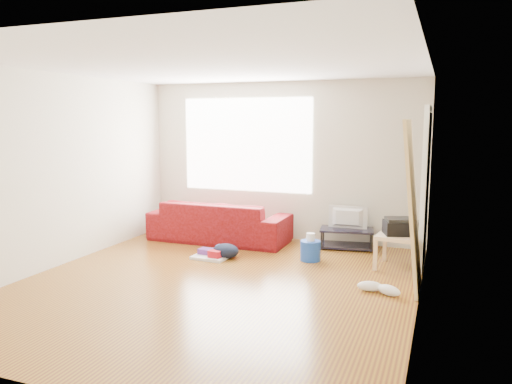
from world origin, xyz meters
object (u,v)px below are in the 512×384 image
at_px(sofa, 220,241).
at_px(side_table, 400,240).
at_px(backpack, 226,258).
at_px(bucket, 310,260).
at_px(tv_stand, 347,238).
at_px(cleaning_tray, 212,254).

bearing_deg(sofa, side_table, 169.28).
relative_size(sofa, backpack, 5.94).
distance_m(sofa, backpack, 1.02).
height_order(sofa, bucket, sofa).
relative_size(tv_stand, bucket, 3.06).
height_order(tv_stand, backpack, tv_stand).
bearing_deg(backpack, bucket, 13.43).
xyz_separation_m(sofa, side_table, (2.80, -0.53, 0.38)).
bearing_deg(sofa, tv_stand, -172.19).
bearing_deg(side_table, sofa, 169.28).
relative_size(tv_stand, backpack, 2.27).
height_order(bucket, cleaning_tray, cleaning_tray).
bearing_deg(sofa, cleaning_tray, 109.09).
relative_size(cleaning_tray, backpack, 1.34).
xyz_separation_m(sofa, tv_stand, (1.97, 0.27, 0.16)).
bearing_deg(sofa, backpack, 119.67).
relative_size(sofa, bucket, 7.99).
bearing_deg(bucket, side_table, 2.77).
height_order(sofa, backpack, sofa).
distance_m(side_table, backpack, 2.35).
height_order(side_table, backpack, side_table).
bearing_deg(cleaning_tray, tv_stand, 36.54).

